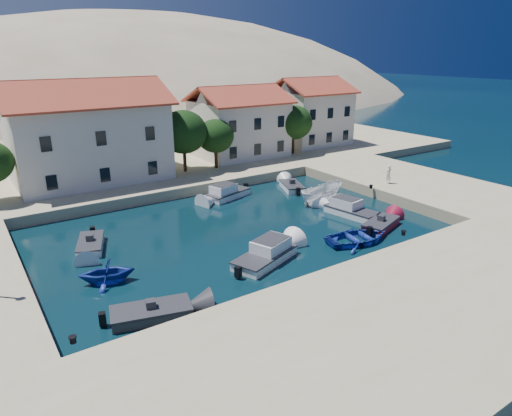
# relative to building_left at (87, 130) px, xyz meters

# --- Properties ---
(ground) EXTENTS (400.00, 400.00, 0.00)m
(ground) POSITION_rel_building_left_xyz_m (6.00, -28.00, -5.94)
(ground) COLOR black
(ground) RESTS_ON ground
(quay_south) EXTENTS (52.00, 12.00, 1.00)m
(quay_south) POSITION_rel_building_left_xyz_m (6.00, -34.00, -5.44)
(quay_south) COLOR tan
(quay_south) RESTS_ON ground
(quay_east) EXTENTS (11.00, 20.00, 1.00)m
(quay_east) POSITION_rel_building_left_xyz_m (26.50, -18.00, -5.44)
(quay_east) COLOR tan
(quay_east) RESTS_ON ground
(quay_north) EXTENTS (80.00, 36.00, 1.00)m
(quay_north) POSITION_rel_building_left_xyz_m (8.00, 10.00, -5.44)
(quay_north) COLOR tan
(quay_north) RESTS_ON ground
(hills) EXTENTS (254.00, 176.00, 99.00)m
(hills) POSITION_rel_building_left_xyz_m (26.64, 95.62, -29.34)
(hills) COLOR #9D8C6A
(hills) RESTS_ON ground
(building_left) EXTENTS (14.70, 9.45, 9.70)m
(building_left) POSITION_rel_building_left_xyz_m (0.00, 0.00, 0.00)
(building_left) COLOR beige
(building_left) RESTS_ON quay_north
(building_mid) EXTENTS (10.50, 8.40, 8.30)m
(building_mid) POSITION_rel_building_left_xyz_m (18.00, 1.00, -0.71)
(building_mid) COLOR beige
(building_mid) RESTS_ON quay_north
(building_right) EXTENTS (9.45, 8.40, 8.80)m
(building_right) POSITION_rel_building_left_xyz_m (30.00, 2.00, -0.46)
(building_right) COLOR beige
(building_right) RESTS_ON quay_north
(trees) EXTENTS (37.30, 5.30, 6.45)m
(trees) POSITION_rel_building_left_xyz_m (10.51, -2.54, -1.10)
(trees) COLOR #382314
(trees) RESTS_ON quay_north
(bollards) EXTENTS (29.36, 9.56, 0.30)m
(bollards) POSITION_rel_building_left_xyz_m (8.80, -24.13, -4.79)
(bollards) COLOR black
(bollards) RESTS_ON ground
(motorboat_grey_sw) EXTENTS (4.48, 2.84, 1.25)m
(motorboat_grey_sw) POSITION_rel_building_left_xyz_m (-4.12, -25.75, -5.64)
(motorboat_grey_sw) COLOR #2F2F34
(motorboat_grey_sw) RESTS_ON ground
(cabin_cruiser_south) EXTENTS (5.35, 3.68, 1.60)m
(cabin_cruiser_south) POSITION_rel_building_left_xyz_m (4.65, -23.59, -5.46)
(cabin_cruiser_south) COLOR white
(cabin_cruiser_south) RESTS_ON ground
(rowboat_south) EXTENTS (5.50, 4.37, 1.02)m
(rowboat_south) POSITION_rel_building_left_xyz_m (12.15, -24.69, -5.94)
(rowboat_south) COLOR navy
(rowboat_south) RESTS_ON ground
(motorboat_red_se) EXTENTS (4.14, 2.84, 1.25)m
(motorboat_red_se) POSITION_rel_building_left_xyz_m (15.74, -23.70, -5.64)
(motorboat_red_se) COLOR maroon
(motorboat_red_se) RESTS_ON ground
(cabin_cruiser_east) EXTENTS (2.62, 4.86, 1.60)m
(cabin_cruiser_east) POSITION_rel_building_left_xyz_m (15.85, -20.37, -5.46)
(cabin_cruiser_east) COLOR white
(cabin_cruiser_east) RESTS_ON ground
(boat_east) EXTENTS (5.02, 2.23, 1.89)m
(boat_east) POSITION_rel_building_left_xyz_m (16.06, -16.31, -5.94)
(boat_east) COLOR white
(boat_east) RESTS_ON ground
(motorboat_white_ne) EXTENTS (3.00, 4.08, 1.25)m
(motorboat_white_ne) POSITION_rel_building_left_xyz_m (16.38, -11.56, -5.64)
(motorboat_white_ne) COLOR white
(motorboat_white_ne) RESTS_ON ground
(rowboat_west) EXTENTS (3.94, 3.65, 1.71)m
(rowboat_west) POSITION_rel_building_left_xyz_m (-4.87, -20.58, -5.94)
(rowboat_west) COLOR navy
(rowboat_west) RESTS_ON ground
(motorboat_white_west) EXTENTS (2.80, 4.08, 1.25)m
(motorboat_white_west) POSITION_rel_building_left_xyz_m (-4.35, -14.94, -5.64)
(motorboat_white_west) COLOR white
(motorboat_white_west) RESTS_ON ground
(cabin_cruiser_north) EXTENTS (4.84, 3.12, 1.60)m
(cabin_cruiser_north) POSITION_rel_building_left_xyz_m (9.70, -10.25, -5.46)
(cabin_cruiser_north) COLOR white
(cabin_cruiser_north) RESTS_ON ground
(pedestrian) EXTENTS (0.66, 0.44, 1.80)m
(pedestrian) POSITION_rel_building_left_xyz_m (23.32, -17.74, -4.04)
(pedestrian) COLOR white
(pedestrian) RESTS_ON quay_east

